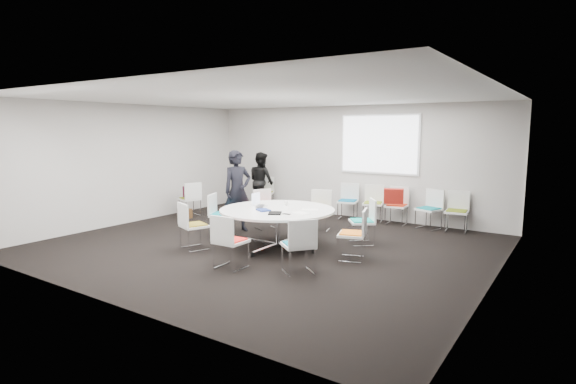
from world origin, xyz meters
The scene contains 31 objects.
room_shell centered at (0.09, 0.00, 1.40)m, with size 8.08×7.08×2.88m.
conference_table centered at (0.23, -0.01, 0.53)m, with size 2.16×2.16×0.73m.
projection_screen centered at (0.80, 3.46, 1.85)m, with size 1.90×0.03×1.35m, color white.
chair_ring_a centered at (1.79, 0.00, 0.28)m, with size 0.56×0.57×0.88m.
chair_ring_b centered at (1.49, 1.06, 0.28)m, with size 0.63×0.64×0.88m.
chair_ring_c centered at (0.19, 1.66, 0.28)m, with size 0.56×0.56×0.88m.
chair_ring_d centered at (-0.85, 1.09, 0.28)m, with size 0.60×0.61×0.88m.
chair_ring_e centered at (-1.25, 0.07, 0.28)m, with size 0.58×0.59×0.88m.
chair_ring_f centered at (-0.96, -1.02, 0.28)m, with size 0.59×0.59×0.88m.
chair_ring_g centered at (0.38, -1.53, 0.28)m, with size 0.47×0.46×0.88m.
chair_ring_h centered at (1.42, -1.13, 0.28)m, with size 0.64×0.64×0.88m.
chair_back_a centered at (0.17, 3.12, 0.28)m, with size 0.55×0.54×0.88m.
chair_back_b centered at (0.82, 3.17, 0.28)m, with size 0.56×0.55×0.88m.
chair_back_c centered at (1.40, 3.17, 0.28)m, with size 0.48×0.47×0.88m.
chair_back_d centered at (2.17, 3.12, 0.28)m, with size 0.58×0.58×0.88m.
chair_back_e centered at (2.75, 3.17, 0.28)m, with size 0.50×0.49×0.88m.
chair_spare_left centered at (-3.36, 1.23, 0.28)m, with size 0.57×0.57×0.88m.
chair_person_back centered at (-2.42, 3.16, 0.28)m, with size 0.60×0.60×0.88m.
person_main centered at (-1.25, 0.60, 0.88)m, with size 0.64×0.42×1.77m, color black.
person_back centered at (-2.41, 3.00, 0.80)m, with size 0.78×0.60×1.59m, color black.
laptop centered at (-0.12, -0.01, 0.74)m, with size 0.33×0.22×0.03m, color #333338.
laptop_lid centered at (-0.37, 0.12, 0.86)m, with size 0.30×0.02×0.22m, color silver.
notebook_black centered at (0.47, -0.43, 0.74)m, with size 0.22×0.30×0.02m, color black.
tablet_folio centered at (0.13, -0.30, 0.74)m, with size 0.26×0.20×0.03m, color navy.
papers_right centered at (0.79, 0.25, 0.73)m, with size 0.30×0.21×0.00m, color white.
papers_front centered at (0.82, -0.13, 0.73)m, with size 0.30×0.21×0.00m, color white.
cup centered at (0.15, 0.40, 0.78)m, with size 0.08×0.08×0.09m, color white.
phone centered at (0.67, -0.36, 0.73)m, with size 0.14×0.07×0.01m, color black.
maroon_bag centered at (-3.38, 1.23, 0.62)m, with size 0.40×0.14×0.28m, color #411122.
brown_bag centered at (-3.31, 0.98, 0.12)m, with size 0.36×0.16×0.24m, color #472D16.
red_jacket centered at (1.40, 2.94, 0.70)m, with size 0.44×0.10×0.35m, color maroon.
Camera 1 is at (5.00, -6.81, 2.22)m, focal length 28.00 mm.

